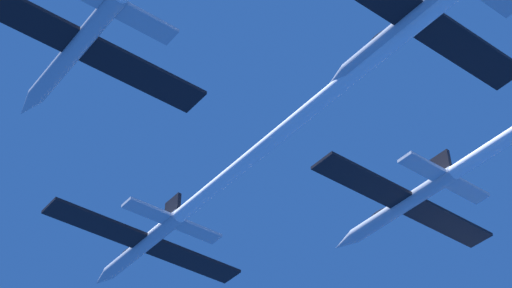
{
  "coord_description": "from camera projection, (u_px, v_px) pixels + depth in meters",
  "views": [
    {
      "loc": [
        -30.18,
        -55.96,
        -40.55
      ],
      "look_at": [
        0.23,
        -16.47,
        0.4
      ],
      "focal_mm": 59.24,
      "sensor_mm": 36.0,
      "label": 1
    }
  ],
  "objects": [
    {
      "name": "jet_lead",
      "position": [
        241.0,
        166.0,
        66.02
      ],
      "size": [
        19.06,
        54.64,
        3.16
      ],
      "color": "#B2BAC6"
    }
  ]
}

